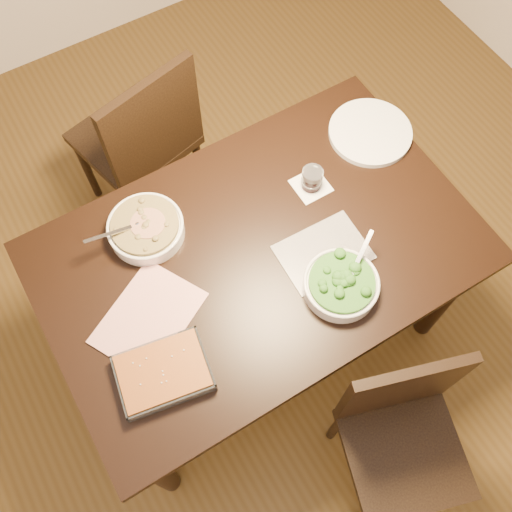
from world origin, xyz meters
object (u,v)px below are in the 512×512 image
at_px(stew_bowl, 146,228).
at_px(baking_dish, 163,373).
at_px(broccoli_bowl, 341,285).
at_px(chair_far, 143,139).
at_px(chair_near, 401,429).
at_px(dinner_plate, 370,132).
at_px(table, 259,263).
at_px(wine_tumbler, 312,178).

height_order(stew_bowl, baking_dish, stew_bowl).
height_order(broccoli_bowl, baking_dish, broccoli_bowl).
xyz_separation_m(broccoli_bowl, chair_far, (-0.23, 1.03, -0.27)).
distance_m(broccoli_bowl, chair_near, 0.54).
relative_size(stew_bowl, dinner_plate, 0.93).
distance_m(table, stew_bowl, 0.39).
relative_size(broccoli_bowl, wine_tumbler, 3.08).
height_order(baking_dish, wine_tumbler, wine_tumbler).
bearing_deg(chair_near, dinner_plate, 80.72).
distance_m(table, wine_tumbler, 0.34).
bearing_deg(broccoli_bowl, baking_dish, 176.26).
bearing_deg(baking_dish, table, 34.88).
relative_size(stew_bowl, chair_near, 0.34).
height_order(table, wine_tumbler, wine_tumbler).
height_order(baking_dish, dinner_plate, baking_dish).
relative_size(table, chair_far, 1.54).
relative_size(chair_near, chair_far, 0.90).
relative_size(table, chair_near, 1.72).
relative_size(baking_dish, wine_tumbler, 3.62).
bearing_deg(chair_far, stew_bowl, 56.20).
distance_m(wine_tumbler, chair_near, 0.88).
xyz_separation_m(wine_tumbler, chair_far, (-0.36, 0.67, -0.29)).
xyz_separation_m(wine_tumbler, dinner_plate, (0.30, 0.08, -0.03)).
relative_size(dinner_plate, chair_far, 0.33).
bearing_deg(baking_dish, broccoli_bowl, 6.48).
bearing_deg(wine_tumbler, chair_far, 118.26).
bearing_deg(broccoli_bowl, table, 121.11).
bearing_deg(dinner_plate, table, -161.37).
bearing_deg(dinner_plate, baking_dish, -158.70).
distance_m(stew_bowl, dinner_plate, 0.86).
relative_size(baking_dish, dinner_plate, 0.98).
height_order(table, dinner_plate, dinner_plate).
height_order(broccoli_bowl, chair_near, broccoli_bowl).
xyz_separation_m(dinner_plate, chair_far, (-0.66, 0.59, -0.25)).
xyz_separation_m(table, wine_tumbler, (0.28, 0.12, 0.14)).
xyz_separation_m(table, chair_near, (0.14, -0.68, -0.20)).
bearing_deg(chair_near, baking_dish, 158.64).
bearing_deg(wine_tumbler, baking_dish, -155.83).
height_order(dinner_plate, chair_far, chair_far).
height_order(stew_bowl, broccoli_bowl, stew_bowl).
xyz_separation_m(dinner_plate, chair_near, (-0.44, -0.87, -0.30)).
bearing_deg(broccoli_bowl, dinner_plate, 45.29).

